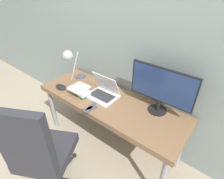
% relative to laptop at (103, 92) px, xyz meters
% --- Properties ---
extents(ground_plane, '(12.00, 12.00, 0.00)m').
position_rel_laptop_xyz_m(ground_plane, '(0.10, -0.32, -0.75)').
color(ground_plane, tan).
extents(wall_back, '(8.00, 0.05, 2.60)m').
position_rel_laptop_xyz_m(wall_back, '(0.10, 0.33, 0.55)').
color(wall_back, gray).
rests_on(wall_back, ground_plane).
extents(desk, '(1.70, 0.58, 0.70)m').
position_rel_laptop_xyz_m(desk, '(0.10, -0.03, -0.12)').
color(desk, brown).
rests_on(desk, ground_plane).
extents(laptop, '(0.32, 0.26, 0.25)m').
position_rel_laptop_xyz_m(laptop, '(0.00, 0.00, 0.00)').
color(laptop, silver).
rests_on(laptop, desk).
extents(monitor, '(0.62, 0.18, 0.46)m').
position_rel_laptop_xyz_m(monitor, '(0.58, 0.14, 0.22)').
color(monitor, black).
rests_on(monitor, desk).
extents(desk_lamp, '(0.14, 0.28, 0.41)m').
position_rel_laptop_xyz_m(desk_lamp, '(-0.52, 0.01, 0.24)').
color(desk_lamp, '#4C4C51').
rests_on(desk_lamp, desk).
extents(office_chair, '(0.65, 0.65, 1.11)m').
position_rel_laptop_xyz_m(office_chair, '(-0.00, -0.83, -0.16)').
color(office_chair, black).
rests_on(office_chair, ground_plane).
extents(book_stack, '(0.27, 0.20, 0.08)m').
position_rel_laptop_xyz_m(book_stack, '(-0.24, -0.13, -0.01)').
color(book_stack, '#286B47').
rests_on(book_stack, desk).
extents(tv_remote, '(0.10, 0.15, 0.02)m').
position_rel_laptop_xyz_m(tv_remote, '(0.05, -0.26, -0.04)').
color(tv_remote, '#4C4C51').
rests_on(tv_remote, desk).
extents(media_remote, '(0.08, 0.18, 0.02)m').
position_rel_laptop_xyz_m(media_remote, '(0.04, -0.25, -0.04)').
color(media_remote, '#4C4C51').
rests_on(media_remote, desk).
extents(game_controller, '(0.15, 0.09, 0.04)m').
position_rel_laptop_xyz_m(game_controller, '(-0.50, -0.20, -0.03)').
color(game_controller, black).
rests_on(game_controller, desk).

